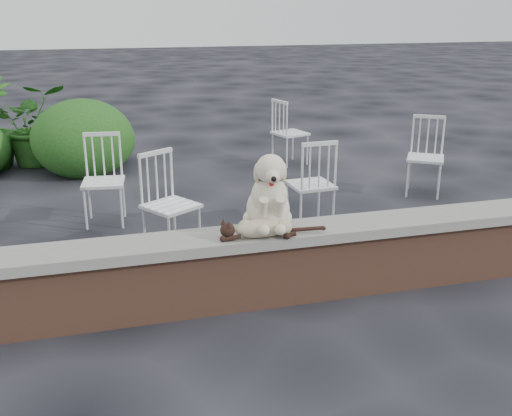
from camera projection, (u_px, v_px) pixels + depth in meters
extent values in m
plane|color=black|center=(331.00, 291.00, 4.84)|extent=(60.00, 60.00, 0.00)
cube|color=brown|center=(333.00, 263.00, 4.76)|extent=(6.00, 0.30, 0.50)
cube|color=slate|center=(334.00, 229.00, 4.66)|extent=(6.20, 0.40, 0.08)
imported|color=#194E16|center=(35.00, 124.00, 8.52)|extent=(1.14, 1.01, 1.17)
ellipsoid|color=#194E16|center=(83.00, 139.00, 8.07)|extent=(1.36, 1.25, 1.08)
ellipsoid|color=#194E16|center=(103.00, 141.00, 8.66)|extent=(0.95, 0.87, 0.75)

